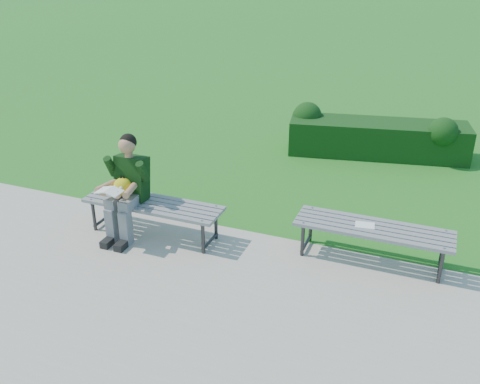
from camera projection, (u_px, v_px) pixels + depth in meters
ground at (272, 237)px, 6.87m from camera, size 80.00×80.00×0.00m
walkway at (217, 317)px, 5.40m from camera, size 30.00×3.50×0.02m
hedge at (376, 136)px, 9.38m from camera, size 3.15×1.34×0.83m
bench_left at (153, 207)px, 6.74m from camera, size 1.80×0.50×0.46m
bench_right at (373, 231)px, 6.17m from camera, size 1.80×0.50×0.46m
seated_boy at (126, 184)px, 6.63m from camera, size 0.56×0.76×1.31m
paper_sheet at (365, 225)px, 6.18m from camera, size 0.24×0.19×0.01m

